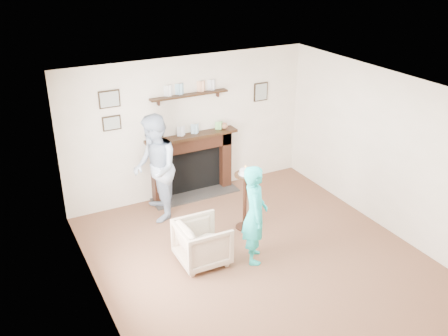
{
  "coord_description": "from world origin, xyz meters",
  "views": [
    {
      "loc": [
        -3.25,
        -5.08,
        4.23
      ],
      "look_at": [
        -0.14,
        0.9,
        1.14
      ],
      "focal_mm": 40.0,
      "sensor_mm": 36.0,
      "label": 1
    }
  ],
  "objects": [
    {
      "name": "ground",
      "position": [
        0.0,
        0.0,
        0.0
      ],
      "size": [
        5.0,
        5.0,
        0.0
      ],
      "primitive_type": "plane",
      "color": "brown",
      "rests_on": "ground"
    },
    {
      "name": "room_shell",
      "position": [
        -0.0,
        0.69,
        1.62
      ],
      "size": [
        4.54,
        5.02,
        2.52
      ],
      "color": "beige",
      "rests_on": "ground"
    },
    {
      "name": "armchair",
      "position": [
        -0.75,
        0.38,
        0.0
      ],
      "size": [
        0.72,
        0.7,
        0.64
      ],
      "primitive_type": "imported",
      "rotation": [
        0.0,
        0.0,
        1.55
      ],
      "color": "#C6B293",
      "rests_on": "ground"
    },
    {
      "name": "man",
      "position": [
        -0.87,
        1.89,
        0.0
      ],
      "size": [
        0.83,
        0.98,
        1.78
      ],
      "primitive_type": "imported",
      "rotation": [
        0.0,
        0.0,
        -1.77
      ],
      "color": "#B0BCDC",
      "rests_on": "ground"
    },
    {
      "name": "woman",
      "position": [
        -0.07,
        0.1,
        0.0
      ],
      "size": [
        0.54,
        0.64,
        1.48
      ],
      "primitive_type": "imported",
      "rotation": [
        0.0,
        0.0,
        1.15
      ],
      "color": "teal",
      "rests_on": "ground"
    },
    {
      "name": "pedestal_table",
      "position": [
        0.24,
        0.92,
        0.67
      ],
      "size": [
        0.34,
        0.34,
        1.09
      ],
      "color": "black",
      "rests_on": "ground"
    }
  ]
}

